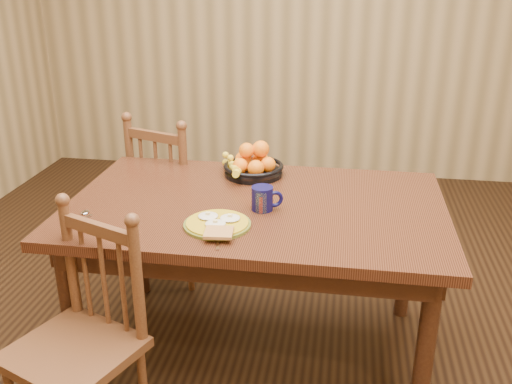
# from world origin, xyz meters

# --- Properties ---
(room) EXTENTS (4.52, 5.02, 2.72)m
(room) POSITION_xyz_m (0.00, 0.00, 1.35)
(room) COLOR black
(room) RESTS_ON ground
(dining_table) EXTENTS (1.60, 1.00, 0.75)m
(dining_table) POSITION_xyz_m (0.00, 0.00, 0.67)
(dining_table) COLOR black
(dining_table) RESTS_ON ground
(chair_far) EXTENTS (0.54, 0.53, 0.95)m
(chair_far) POSITION_xyz_m (-0.56, 0.63, 0.46)
(chair_far) COLOR #442414
(chair_far) RESTS_ON ground
(chair_near) EXTENTS (0.53, 0.52, 0.91)m
(chair_near) POSITION_xyz_m (-0.54, -0.64, 0.44)
(chair_near) COLOR #442414
(chair_near) RESTS_ON ground
(breakfast_plate) EXTENTS (0.26, 0.29, 0.04)m
(breakfast_plate) POSITION_xyz_m (-0.11, -0.26, 0.76)
(breakfast_plate) COLOR #59601E
(breakfast_plate) RESTS_ON dining_table
(fork) EXTENTS (0.05, 0.18, 0.00)m
(fork) POSITION_xyz_m (-0.08, -0.35, 0.75)
(fork) COLOR silver
(fork) RESTS_ON dining_table
(spoon) EXTENTS (0.06, 0.15, 0.01)m
(spoon) POSITION_xyz_m (-0.67, -0.24, 0.75)
(spoon) COLOR silver
(spoon) RESTS_ON dining_table
(coffee_mug) EXTENTS (0.13, 0.09, 0.10)m
(coffee_mug) POSITION_xyz_m (0.04, -0.06, 0.80)
(coffee_mug) COLOR #0A0935
(coffee_mug) RESTS_ON dining_table
(juice_glass) EXTENTS (0.06, 0.06, 0.09)m
(juice_glass) POSITION_xyz_m (0.04, -0.08, 0.79)
(juice_glass) COLOR silver
(juice_glass) RESTS_ON dining_table
(fruit_bowl) EXTENTS (0.32, 0.32, 0.17)m
(fruit_bowl) POSITION_xyz_m (-0.07, 0.34, 0.80)
(fruit_bowl) COLOR black
(fruit_bowl) RESTS_ON dining_table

